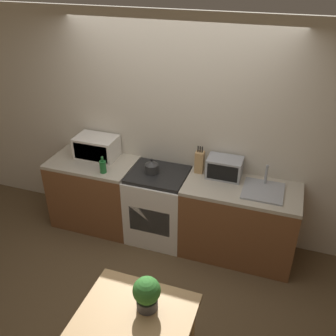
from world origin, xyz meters
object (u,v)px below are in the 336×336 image
(stove_range, at_px, (158,205))
(microwave, at_px, (97,147))
(bottle, at_px, (103,166))
(toaster_oven, at_px, (224,168))
(kettle, at_px, (152,167))
(dining_table, at_px, (136,324))

(stove_range, bearing_deg, microwave, 171.45)
(bottle, xyz_separation_m, toaster_oven, (1.32, 0.35, 0.04))
(kettle, distance_m, toaster_oven, 0.82)
(stove_range, distance_m, dining_table, 1.80)
(kettle, relative_size, microwave, 0.35)
(dining_table, bearing_deg, stove_range, 104.66)
(stove_range, bearing_deg, dining_table, -75.34)
(kettle, relative_size, toaster_oven, 0.46)
(microwave, distance_m, bottle, 0.40)
(bottle, height_order, dining_table, bottle)
(dining_table, bearing_deg, toaster_oven, 81.80)
(bottle, height_order, toaster_oven, toaster_oven)
(microwave, relative_size, bottle, 2.48)
(toaster_oven, relative_size, dining_table, 0.44)
(microwave, height_order, toaster_oven, microwave)
(bottle, relative_size, toaster_oven, 0.52)
(microwave, bearing_deg, dining_table, -55.21)
(stove_range, xyz_separation_m, bottle, (-0.60, -0.19, 0.53))
(bottle, bearing_deg, microwave, 127.76)
(kettle, xyz_separation_m, dining_table, (0.52, -1.72, -0.35))
(stove_range, distance_m, toaster_oven, 0.94)
(kettle, bearing_deg, toaster_oven, 12.16)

